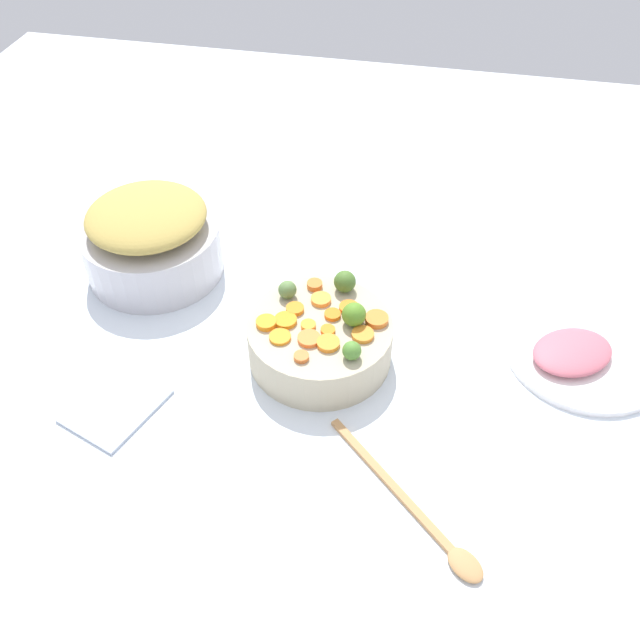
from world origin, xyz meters
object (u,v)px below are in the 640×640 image
(ham_plate, at_px, (584,352))
(metal_pot, at_px, (153,250))
(serving_bowl_carrots, at_px, (320,341))
(wooden_spoon, at_px, (425,521))

(ham_plate, bearing_deg, metal_pot, -4.71)
(metal_pot, xyz_separation_m, ham_plate, (-0.82, 0.07, -0.05))
(serving_bowl_carrots, relative_size, ham_plate, 0.89)
(wooden_spoon, bearing_deg, serving_bowl_carrots, -53.56)
(metal_pot, xyz_separation_m, wooden_spoon, (-0.58, 0.45, -0.05))
(wooden_spoon, bearing_deg, metal_pot, -37.94)
(wooden_spoon, distance_m, ham_plate, 0.45)
(metal_pot, distance_m, wooden_spoon, 0.73)
(serving_bowl_carrots, height_order, wooden_spoon, serving_bowl_carrots)
(wooden_spoon, bearing_deg, ham_plate, -122.60)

